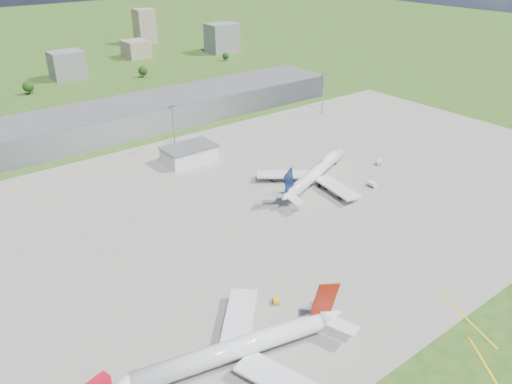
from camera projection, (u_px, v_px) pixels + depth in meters
ground at (130, 138)px, 289.15m from camera, size 1400.00×1400.00×0.00m
apron at (261, 205)px, 217.00m from camera, size 360.00×190.00×0.08m
terminal at (118, 119)px, 296.31m from camera, size 300.00×42.00×15.00m
ops_building at (189, 154)px, 257.51m from camera, size 26.00×16.00×8.00m
mast_center at (173, 121)px, 261.85m from camera, size 3.50×2.00×25.90m
mast_east at (323, 87)px, 321.67m from camera, size 3.50×2.00×25.90m
airliner_red_twin at (241, 348)px, 134.71m from camera, size 66.35×50.92×18.38m
airliner_blue_quad at (317, 172)px, 236.32m from camera, size 64.66×49.27×17.63m
tug_yellow at (276, 301)px, 158.44m from camera, size 3.46×3.66×1.64m
van_white_near at (372, 185)px, 232.25m from camera, size 2.07×4.44×2.30m
van_white_far at (379, 163)px, 255.05m from camera, size 4.54×3.80×2.19m
bldg_c at (67, 65)px, 407.85m from camera, size 26.00×20.00×22.00m
bldg_ce at (136, 49)px, 480.93m from camera, size 22.00×24.00×16.00m
bldg_e at (222, 38)px, 500.55m from camera, size 30.00×22.00×28.00m
bldg_tall_e at (145, 26)px, 540.45m from camera, size 20.00×18.00×36.00m
tree_c at (28, 87)px, 367.29m from camera, size 8.10×8.10×9.90m
tree_e at (143, 71)px, 412.86m from camera, size 7.65×7.65×9.35m
tree_far_e at (226, 56)px, 469.30m from camera, size 6.30×6.30×7.70m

